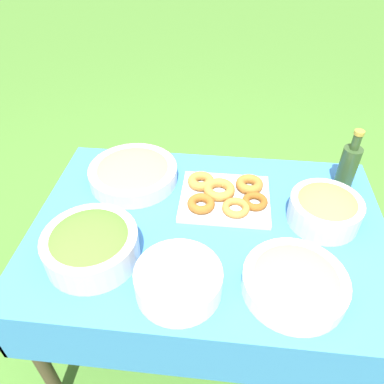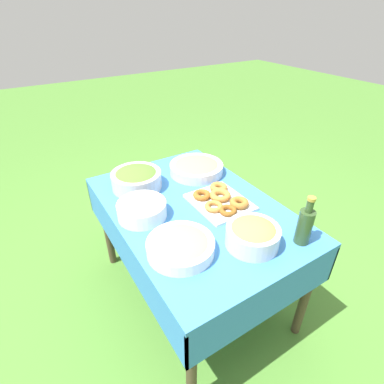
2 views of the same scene
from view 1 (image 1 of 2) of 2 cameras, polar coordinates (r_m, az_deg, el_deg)
ground_plane at (r=1.90m, az=1.90°, el=-20.20°), size 14.00×14.00×0.00m
picnic_table at (r=1.40m, az=2.45°, el=-7.89°), size 1.25×0.86×0.71m
salad_bowl at (r=1.23m, az=-15.16°, el=-7.65°), size 0.30×0.30×0.12m
pasta_bowl at (r=1.17m, az=15.40°, el=-13.06°), size 0.31×0.31×0.08m
donut_platter at (r=1.42m, az=5.03°, el=-0.45°), size 0.33×0.28×0.05m
plate_stack at (r=1.12m, az=-2.07°, el=-13.41°), size 0.26×0.26×0.08m
olive_oil_bottle at (r=1.55m, az=22.71°, el=3.75°), size 0.07×0.07×0.25m
bread_bowl at (r=1.51m, az=-8.95°, el=2.99°), size 0.35×0.35×0.08m
olive_bowl at (r=1.38m, az=19.65°, el=-2.34°), size 0.25×0.25×0.12m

